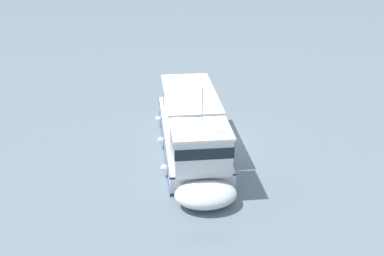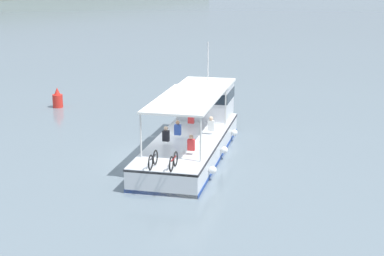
{
  "view_description": "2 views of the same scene",
  "coord_description": "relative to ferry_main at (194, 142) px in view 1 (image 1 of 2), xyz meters",
  "views": [
    {
      "loc": [
        23.97,
        6.37,
        12.26
      ],
      "look_at": [
        1.43,
        -1.06,
        1.4
      ],
      "focal_mm": 43.0,
      "sensor_mm": 36.0,
      "label": 1
    },
    {
      "loc": [
        -21.29,
        -18.57,
        9.21
      ],
      "look_at": [
        1.43,
        -1.06,
        1.4
      ],
      "focal_mm": 54.32,
      "sensor_mm": 36.0,
      "label": 2
    }
  ],
  "objects": [
    {
      "name": "ground_plane",
      "position": [
        -2.35,
        0.64,
        -1.02
      ],
      "size": [
        400.0,
        400.0,
        0.0
      ],
      "primitive_type": "plane",
      "color": "slate"
    },
    {
      "name": "ferry_main",
      "position": [
        0.0,
        0.0,
        0.0
      ],
      "size": [
        12.83,
        8.14,
        5.32
      ],
      "color": "silver",
      "rests_on": "ground"
    }
  ]
}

